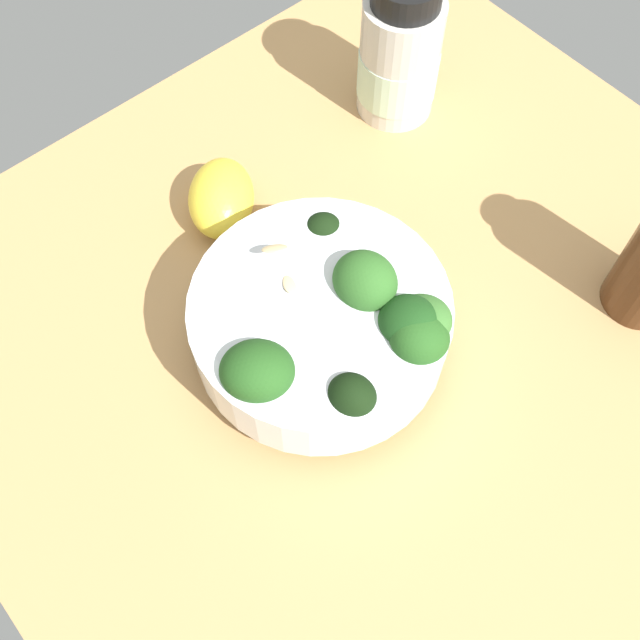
% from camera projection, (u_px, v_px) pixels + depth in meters
% --- Properties ---
extents(ground_plane, '(0.63, 0.63, 0.05)m').
position_uv_depth(ground_plane, '(389.00, 340.00, 0.58)').
color(ground_plane, tan).
extents(bowl_of_broccoli, '(0.18, 0.19, 0.09)m').
position_uv_depth(bowl_of_broccoli, '(327.00, 323.00, 0.52)').
color(bowl_of_broccoli, white).
rests_on(bowl_of_broccoli, ground_plane).
extents(lemon_wedge, '(0.09, 0.09, 0.04)m').
position_uv_depth(lemon_wedge, '(221.00, 198.00, 0.59)').
color(lemon_wedge, yellow).
rests_on(lemon_wedge, ground_plane).
extents(bottle_tall, '(0.07, 0.07, 0.13)m').
position_uv_depth(bottle_tall, '(399.00, 56.00, 0.62)').
color(bottle_tall, beige).
rests_on(bottle_tall, ground_plane).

